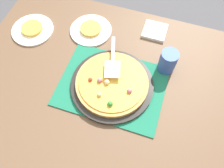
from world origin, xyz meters
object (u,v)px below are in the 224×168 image
object	(u,v)px
served_slice_left	(91,29)
served_slice_right	(32,28)
pizza_pan	(112,85)
pizza_server	(113,60)
cup_near	(168,62)
napkin_stack	(155,31)
plate_near_left	(91,30)
plate_far_right	(33,30)
pizza	(112,83)

from	to	relation	value
served_slice_left	served_slice_right	distance (m)	0.31
pizza_pan	pizza_server	bearing A→B (deg)	106.51
cup_near	napkin_stack	bearing A→B (deg)	115.72
plate_near_left	served_slice_right	xyz separation A→B (m)	(-0.30, -0.09, 0.01)
plate_near_left	served_slice_left	world-z (taller)	served_slice_left
served_slice_left	pizza_pan	bearing A→B (deg)	-53.01
served_slice_right	pizza_pan	bearing A→B (deg)	-20.17
pizza_pan	served_slice_left	size ratio (longest dim) A/B	3.45
plate_far_right	napkin_stack	distance (m)	0.65
plate_near_left	napkin_stack	size ratio (longest dim) A/B	1.83
plate_near_left	cup_near	size ratio (longest dim) A/B	1.83
pizza_pan	plate_far_right	xyz separation A→B (m)	(-0.51, 0.19, -0.01)
plate_near_left	cup_near	world-z (taller)	cup_near
plate_far_right	served_slice_left	bearing A→B (deg)	17.81
plate_far_right	cup_near	world-z (taller)	cup_near
pizza_pan	pizza_server	world-z (taller)	pizza_server
plate_far_right	pizza_server	size ratio (longest dim) A/B	0.95
served_slice_left	plate_far_right	bearing A→B (deg)	-162.19
pizza	cup_near	bearing A→B (deg)	38.94
served_slice_left	napkin_stack	size ratio (longest dim) A/B	0.92
pizza_pan	plate_far_right	world-z (taller)	pizza_pan
pizza	pizza_server	world-z (taller)	pizza_server
served_slice_left	napkin_stack	bearing A→B (deg)	17.20
served_slice_left	served_slice_right	bearing A→B (deg)	-162.19
plate_near_left	pizza_pan	bearing A→B (deg)	-53.01
pizza	plate_near_left	distance (m)	0.35
served_slice_right	pizza_server	xyz separation A→B (m)	(0.48, -0.09, 0.05)
pizza_pan	cup_near	size ratio (longest dim) A/B	3.17
served_slice_right	plate_far_right	bearing A→B (deg)	0.00
served_slice_left	pizza	bearing A→B (deg)	-53.15
cup_near	plate_far_right	bearing A→B (deg)	178.83
plate_near_left	cup_near	distance (m)	0.44
served_slice_left	pizza_server	bearing A→B (deg)	-45.52
napkin_stack	served_slice_right	bearing A→B (deg)	-162.51
pizza_pan	napkin_stack	xyz separation A→B (m)	(0.11, 0.38, -0.01)
served_slice_right	cup_near	world-z (taller)	cup_near
pizza_pan	served_slice_left	xyz separation A→B (m)	(-0.21, 0.28, 0.01)
plate_far_right	cup_near	size ratio (longest dim) A/B	1.83
plate_near_left	napkin_stack	distance (m)	0.34
pizza_pan	pizza_server	size ratio (longest dim) A/B	1.63
plate_far_right	cup_near	distance (m)	0.72
pizza	plate_near_left	bearing A→B (deg)	126.85
plate_near_left	napkin_stack	xyz separation A→B (m)	(0.32, 0.10, 0.00)
napkin_stack	cup_near	bearing A→B (deg)	-64.28
pizza_pan	served_slice_right	distance (m)	0.54
plate_far_right	served_slice_right	distance (m)	0.01
plate_near_left	served_slice_left	distance (m)	0.01
plate_far_right	served_slice_left	xyz separation A→B (m)	(0.30, 0.09, 0.01)
plate_near_left	napkin_stack	bearing A→B (deg)	17.20
served_slice_right	pizza_server	distance (m)	0.49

